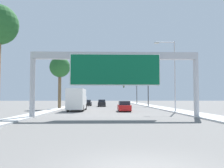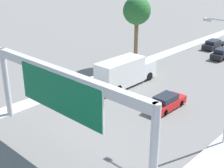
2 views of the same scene
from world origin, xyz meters
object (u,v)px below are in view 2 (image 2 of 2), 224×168
Objects in this scene: sign_gantry at (61,89)px; car_far_right at (222,54)px; palm_tree_background at (137,12)px; car_mid_right at (213,45)px; truck_box_primary at (125,72)px; car_far_left at (166,102)px.

car_far_right is at bearing 93.22° from sign_gantry.
palm_tree_background is at bearing 114.66° from sign_gantry.
car_far_right is (-1.75, 31.08, -4.31)m from sign_gantry.
sign_gantry reaches higher than car_mid_right.
car_far_right is at bearing 56.51° from palm_tree_background.
sign_gantry reaches higher than truck_box_primary.
palm_tree_background reaches higher than sign_gantry.
car_far_right is 0.52× the size of truck_box_primary.
truck_box_primary reaches higher than car_mid_right.
sign_gantry is 1.99× the size of truck_box_primary.
palm_tree_background is at bearing -123.49° from car_far_right.
car_mid_right is 0.55× the size of truck_box_primary.
car_far_right is at bearing 100.04° from car_far_left.
sign_gantry is 14.58m from truck_box_primary.
truck_box_primary reaches higher than car_far_left.
palm_tree_background is (-3.89, -15.47, 6.62)m from car_mid_right.
truck_box_primary is at bearing 111.73° from sign_gantry.
sign_gantry is at bearing -98.79° from car_far_left.
palm_tree_background is (-7.39, -11.17, 6.58)m from car_far_right.
car_mid_right is 1.05× the size of car_far_right.
sign_gantry is 3.62× the size of car_mid_right.
car_far_right is (3.50, -4.30, 0.04)m from car_mid_right.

